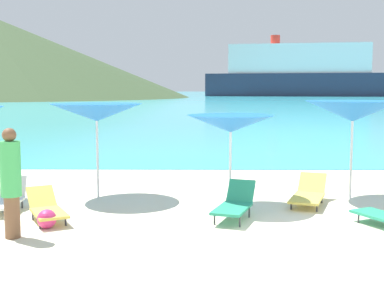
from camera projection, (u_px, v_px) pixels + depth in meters
ground_plane at (256, 166)px, 18.22m from camera, size 50.00×100.00×0.30m
ocean_water at (203, 94)px, 234.99m from camera, size 650.00×440.00×0.02m
umbrella_3 at (97, 113)px, 11.98m from camera, size 2.19×2.19×2.22m
umbrella_4 at (231, 124)px, 11.16m from camera, size 2.07×2.07×2.00m
umbrella_5 at (353, 111)px, 11.83m from camera, size 2.19×2.19×2.29m
lounge_chair_1 at (309, 193)px, 11.45m from camera, size 1.16×1.79×0.59m
lounge_chair_5 at (7, 198)px, 10.83m from camera, size 0.65×1.38×0.66m
lounge_chair_7 at (46, 207)px, 10.02m from camera, size 1.18×1.57×0.57m
lounge_chair_10 at (235, 203)px, 10.14m from camera, size 1.00×1.53×0.69m
beachgoer_1 at (11, 180)px, 8.78m from camera, size 0.35×0.35×1.91m
beach_ball at (47, 219)px, 9.47m from camera, size 0.36×0.36×0.36m
cruise_ship at (298, 73)px, 171.99m from camera, size 62.25×19.08×20.35m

